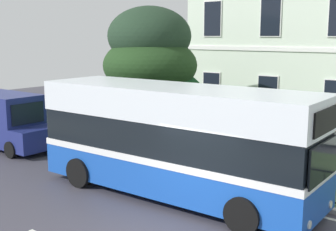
# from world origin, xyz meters

# --- Properties ---
(ground_plane) EXTENTS (60.00, 56.00, 0.18)m
(ground_plane) POSITION_xyz_m (0.00, 1.16, -0.01)
(ground_plane) COLOR #3F3D47
(iron_verge_railing) EXTENTS (14.42, 0.04, 0.97)m
(iron_verge_railing) POSITION_xyz_m (1.61, 4.40, 0.62)
(iron_verge_railing) COLOR black
(iron_verge_railing) RESTS_ON ground_plane
(evergreen_tree) EXTENTS (5.08, 4.98, 6.10)m
(evergreen_tree) POSITION_xyz_m (-6.03, 6.41, 2.65)
(evergreen_tree) COLOR #423328
(evergreen_tree) RESTS_ON ground_plane
(single_decker_bus) EXTENTS (9.03, 2.98, 3.36)m
(single_decker_bus) POSITION_xyz_m (-1.69, 2.48, 1.76)
(single_decker_bus) COLOR #194DB4
(single_decker_bus) RESTS_ON ground_plane
(white_panel_van) EXTENTS (5.08, 2.10, 2.36)m
(white_panel_van) POSITION_xyz_m (-11.29, 2.62, 1.21)
(white_panel_van) COLOR navy
(white_panel_van) RESTS_ON ground_plane
(litter_bin) EXTENTS (0.50, 0.50, 1.17)m
(litter_bin) POSITION_xyz_m (-2.03, 5.34, 0.71)
(litter_bin) COLOR #4C4742
(litter_bin) RESTS_ON ground_plane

